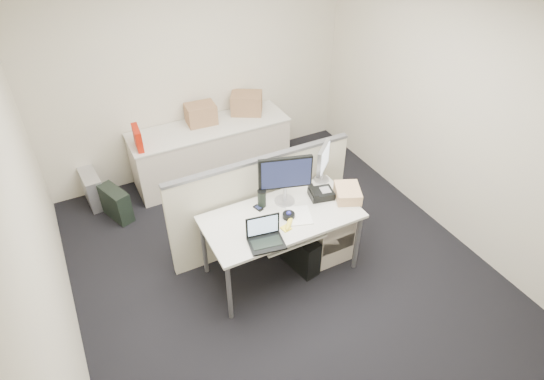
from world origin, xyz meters
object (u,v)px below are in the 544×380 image
laptop (266,234)px  desk_phone (321,194)px  desk (281,221)px  monitor_main (285,180)px

laptop → desk_phone: size_ratio=1.34×
desk_phone → desk: bearing=-158.5°
monitor_main → laptop: size_ratio=1.67×
desk_phone → monitor_main: bearing=176.9°
laptop → desk_phone: (0.79, 0.36, -0.08)m
desk → laptop: laptop is taller
monitor_main → desk_phone: bearing=1.2°
monitor_main → desk_phone: 0.44m
monitor_main → desk: bearing=-109.4°
monitor_main → desk_phone: monitor_main is taller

